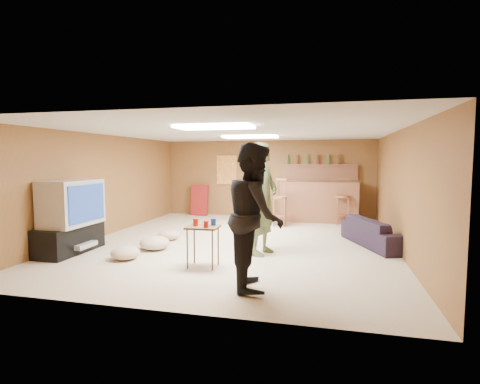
% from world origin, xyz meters
% --- Properties ---
extents(ground, '(7.00, 7.00, 0.00)m').
position_xyz_m(ground, '(0.00, 0.00, 0.00)').
color(ground, '#C5B296').
rests_on(ground, ground).
extents(ceiling, '(6.00, 7.00, 0.02)m').
position_xyz_m(ceiling, '(0.00, 0.00, 2.20)').
color(ceiling, silver).
rests_on(ceiling, ground).
extents(wall_back, '(6.00, 0.02, 2.20)m').
position_xyz_m(wall_back, '(0.00, 3.50, 1.10)').
color(wall_back, brown).
rests_on(wall_back, ground).
extents(wall_front, '(6.00, 0.02, 2.20)m').
position_xyz_m(wall_front, '(0.00, -3.50, 1.10)').
color(wall_front, brown).
rests_on(wall_front, ground).
extents(wall_left, '(0.02, 7.00, 2.20)m').
position_xyz_m(wall_left, '(-3.00, 0.00, 1.10)').
color(wall_left, brown).
rests_on(wall_left, ground).
extents(wall_right, '(0.02, 7.00, 2.20)m').
position_xyz_m(wall_right, '(3.00, 0.00, 1.10)').
color(wall_right, brown).
rests_on(wall_right, ground).
extents(tv_stand, '(0.55, 1.30, 0.50)m').
position_xyz_m(tv_stand, '(-2.72, -1.50, 0.25)').
color(tv_stand, black).
rests_on(tv_stand, ground).
extents(dvd_box, '(0.35, 0.50, 0.08)m').
position_xyz_m(dvd_box, '(-2.50, -1.50, 0.15)').
color(dvd_box, '#B2B2B7').
rests_on(dvd_box, tv_stand).
extents(tv_body, '(0.60, 1.10, 0.80)m').
position_xyz_m(tv_body, '(-2.65, -1.50, 0.90)').
color(tv_body, '#B2B2B7').
rests_on(tv_body, tv_stand).
extents(tv_screen, '(0.02, 0.95, 0.65)m').
position_xyz_m(tv_screen, '(-2.34, -1.50, 0.90)').
color(tv_screen, navy).
rests_on(tv_screen, tv_body).
extents(bar_counter, '(2.00, 0.60, 1.10)m').
position_xyz_m(bar_counter, '(1.50, 2.95, 0.55)').
color(bar_counter, brown).
rests_on(bar_counter, ground).
extents(bar_lip, '(2.10, 0.12, 0.05)m').
position_xyz_m(bar_lip, '(1.50, 2.70, 1.10)').
color(bar_lip, '#3E2514').
rests_on(bar_lip, bar_counter).
extents(bar_shelf, '(2.00, 0.18, 0.05)m').
position_xyz_m(bar_shelf, '(1.50, 3.40, 1.50)').
color(bar_shelf, brown).
rests_on(bar_shelf, bar_backing).
extents(bar_backing, '(2.00, 0.14, 0.60)m').
position_xyz_m(bar_backing, '(1.50, 3.42, 1.20)').
color(bar_backing, brown).
rests_on(bar_backing, bar_counter).
extents(poster_left, '(0.60, 0.03, 0.85)m').
position_xyz_m(poster_left, '(-1.20, 3.46, 1.35)').
color(poster_left, '#BF3F26').
rests_on(poster_left, wall_back).
extents(poster_right, '(0.55, 0.03, 0.80)m').
position_xyz_m(poster_right, '(-0.30, 3.46, 1.35)').
color(poster_right, '#334C99').
rests_on(poster_right, wall_back).
extents(folding_chair_stack, '(0.50, 0.26, 0.91)m').
position_xyz_m(folding_chair_stack, '(-2.00, 3.30, 0.45)').
color(folding_chair_stack, maroon).
rests_on(folding_chair_stack, ground).
extents(ceiling_panel_front, '(1.20, 0.60, 0.04)m').
position_xyz_m(ceiling_panel_front, '(0.00, -1.50, 2.17)').
color(ceiling_panel_front, white).
rests_on(ceiling_panel_front, ceiling).
extents(ceiling_panel_back, '(1.20, 0.60, 0.04)m').
position_xyz_m(ceiling_panel_back, '(0.00, 1.20, 2.17)').
color(ceiling_panel_back, white).
rests_on(ceiling_panel_back, ceiling).
extents(person_olive, '(0.64, 0.81, 1.96)m').
position_xyz_m(person_olive, '(0.65, -0.78, 0.98)').
color(person_olive, '#505C35').
rests_on(person_olive, ground).
extents(person_black, '(0.91, 1.06, 1.88)m').
position_xyz_m(person_black, '(0.85, -2.48, 0.94)').
color(person_black, black).
rests_on(person_black, ground).
extents(sofa, '(1.35, 1.96, 0.53)m').
position_xyz_m(sofa, '(2.70, 0.36, 0.27)').
color(sofa, black).
rests_on(sofa, ground).
extents(tray_table, '(0.51, 0.41, 0.64)m').
position_xyz_m(tray_table, '(-0.11, -1.78, 0.32)').
color(tray_table, '#3E2514').
rests_on(tray_table, ground).
extents(cup_red_near, '(0.10, 0.10, 0.11)m').
position_xyz_m(cup_red_near, '(-0.23, -1.75, 0.69)').
color(cup_red_near, red).
rests_on(cup_red_near, tray_table).
extents(cup_red_far, '(0.09, 0.09, 0.10)m').
position_xyz_m(cup_red_far, '(-0.03, -1.86, 0.69)').
color(cup_red_far, red).
rests_on(cup_red_far, tray_table).
extents(cup_blue, '(0.09, 0.09, 0.11)m').
position_xyz_m(cup_blue, '(0.02, -1.65, 0.69)').
color(cup_blue, '#153A96').
rests_on(cup_blue, tray_table).
extents(bar_stool_left, '(0.38, 0.38, 1.16)m').
position_xyz_m(bar_stool_left, '(0.58, 2.04, 0.58)').
color(bar_stool_left, brown).
rests_on(bar_stool_left, ground).
extents(bar_stool_right, '(0.49, 0.49, 1.17)m').
position_xyz_m(bar_stool_right, '(2.10, 2.60, 0.58)').
color(bar_stool_right, brown).
rests_on(bar_stool_right, ground).
extents(cushion_near_tv, '(0.66, 0.66, 0.25)m').
position_xyz_m(cushion_near_tv, '(-1.35, -0.93, 0.12)').
color(cushion_near_tv, tan).
rests_on(cushion_near_tv, ground).
extents(cushion_mid, '(0.59, 0.59, 0.21)m').
position_xyz_m(cushion_mid, '(-1.45, -0.10, 0.10)').
color(cushion_mid, tan).
rests_on(cushion_mid, ground).
extents(cushion_far, '(0.49, 0.49, 0.22)m').
position_xyz_m(cushion_far, '(-1.52, -1.68, 0.11)').
color(cushion_far, tan).
rests_on(cushion_far, ground).
extents(bottle_row, '(1.48, 0.08, 0.26)m').
position_xyz_m(bottle_row, '(1.30, 3.38, 1.65)').
color(bottle_row, '#3F7233').
rests_on(bottle_row, bar_shelf).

